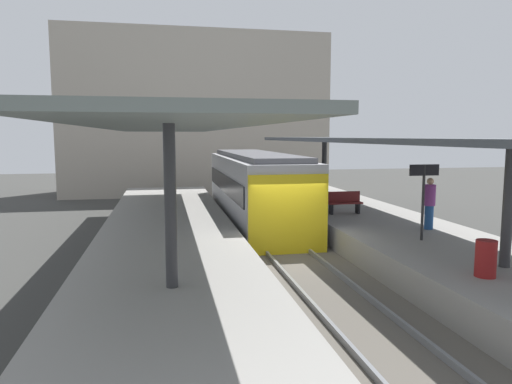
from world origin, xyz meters
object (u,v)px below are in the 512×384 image
at_px(platform_sign, 424,185).
at_px(passenger_near_bench, 429,203).
at_px(platform_bench, 344,202).
at_px(commuter_train, 256,189).
at_px(litter_bin, 486,259).

bearing_deg(platform_sign, passenger_near_bench, 52.83).
bearing_deg(passenger_near_bench, platform_bench, 114.18).
bearing_deg(commuter_train, passenger_near_bench, -54.21).
xyz_separation_m(platform_sign, litter_bin, (-0.58, -3.54, -1.22)).
height_order(platform_bench, litter_bin, platform_bench).
bearing_deg(commuter_train, platform_sign, -66.18).
bearing_deg(commuter_train, platform_bench, -43.43).
bearing_deg(litter_bin, platform_sign, 80.72).
bearing_deg(passenger_near_bench, litter_bin, -108.64).
relative_size(commuter_train, litter_bin, 13.90).
xyz_separation_m(commuter_train, platform_bench, (2.97, -2.81, -0.26)).
height_order(platform_bench, platform_sign, platform_sign).
height_order(platform_sign, litter_bin, platform_sign).
distance_m(platform_bench, platform_sign, 5.08).
height_order(commuter_train, platform_sign, commuter_train).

